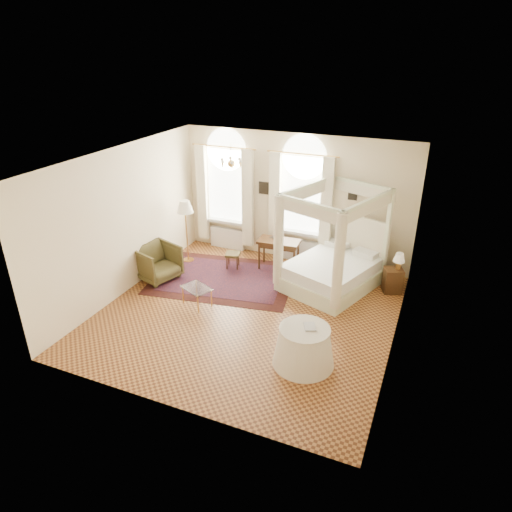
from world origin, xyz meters
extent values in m
plane|color=#A2652F|center=(0.00, 0.00, 0.00)|extent=(6.00, 6.00, 0.00)
plane|color=#F5E1BA|center=(0.00, 3.00, 1.65)|extent=(6.00, 0.00, 6.00)
plane|color=#F5E1BA|center=(0.00, -3.00, 1.65)|extent=(6.00, 0.00, 6.00)
plane|color=#F5E1BA|center=(-3.00, 0.00, 1.65)|extent=(0.00, 6.00, 6.00)
plane|color=#F5E1BA|center=(3.00, 0.00, 1.65)|extent=(0.00, 6.00, 6.00)
plane|color=white|center=(0.00, 0.00, 3.30)|extent=(6.00, 6.00, 0.00)
cube|color=white|center=(-1.90, 2.97, 1.80)|extent=(1.10, 0.04, 1.90)
cylinder|color=white|center=(-1.90, 2.97, 2.75)|extent=(1.10, 0.04, 1.10)
cube|color=white|center=(-1.90, 2.88, 0.81)|extent=(1.32, 0.24, 0.08)
cube|color=beige|center=(-2.57, 2.80, 1.55)|extent=(0.28, 0.14, 2.60)
cube|color=beige|center=(-1.23, 2.80, 1.55)|extent=(0.28, 0.14, 2.60)
cube|color=white|center=(-1.90, 2.90, 0.30)|extent=(1.00, 0.12, 0.58)
cube|color=white|center=(0.20, 2.97, 1.80)|extent=(1.10, 0.04, 1.90)
cylinder|color=white|center=(0.20, 2.97, 2.75)|extent=(1.10, 0.04, 1.10)
cube|color=white|center=(0.20, 2.88, 0.81)|extent=(1.32, 0.24, 0.08)
cube|color=beige|center=(-0.47, 2.80, 1.55)|extent=(0.28, 0.14, 2.60)
cube|color=beige|center=(0.87, 2.80, 1.55)|extent=(0.28, 0.14, 2.60)
cube|color=white|center=(0.20, 2.90, 0.30)|extent=(1.00, 0.12, 0.58)
cylinder|color=gold|center=(-0.90, 1.20, 3.10)|extent=(0.02, 0.02, 0.40)
sphere|color=gold|center=(-0.90, 1.20, 2.88)|extent=(0.16, 0.16, 0.16)
sphere|color=beige|center=(-0.68, 1.20, 2.95)|extent=(0.07, 0.07, 0.07)
sphere|color=beige|center=(-0.79, 1.39, 2.95)|extent=(0.07, 0.07, 0.07)
sphere|color=beige|center=(-1.01, 1.39, 2.95)|extent=(0.07, 0.07, 0.07)
sphere|color=beige|center=(-1.12, 1.20, 2.95)|extent=(0.07, 0.07, 0.07)
sphere|color=beige|center=(-1.01, 1.01, 2.95)|extent=(0.07, 0.07, 0.07)
sphere|color=beige|center=(-0.79, 1.01, 2.95)|extent=(0.07, 0.07, 0.07)
cube|color=black|center=(-0.85, 2.97, 1.85)|extent=(0.26, 0.03, 0.32)
cube|color=black|center=(1.45, 2.97, 1.95)|extent=(0.22, 0.03, 0.26)
cube|color=beige|center=(1.32, 1.85, 0.18)|extent=(2.32, 2.56, 0.36)
cube|color=white|center=(1.32, 1.85, 0.50)|extent=(2.19, 2.43, 0.28)
cube|color=beige|center=(1.67, 2.80, 0.90)|extent=(1.63, 0.66, 1.20)
cube|color=beige|center=(0.91, 3.05, 1.15)|extent=(0.12, 0.12, 2.31)
cube|color=beige|center=(2.40, 2.51, 1.15)|extent=(0.12, 0.12, 2.31)
cube|color=beige|center=(0.24, 1.18, 1.15)|extent=(0.12, 0.12, 2.31)
cube|color=beige|center=(1.72, 0.64, 1.15)|extent=(0.12, 0.12, 2.31)
cube|color=beige|center=(1.66, 2.78, 2.31)|extent=(1.63, 0.66, 0.08)
cube|color=beige|center=(0.98, 0.91, 2.31)|extent=(1.63, 0.66, 0.08)
cube|color=beige|center=(0.57, 2.12, 2.31)|extent=(0.80, 2.01, 0.08)
cube|color=beige|center=(2.06, 1.58, 2.31)|extent=(0.80, 2.01, 0.08)
cube|color=beige|center=(1.66, 2.78, 2.17)|extent=(1.67, 0.64, 0.28)
cube|color=beige|center=(0.98, 0.91, 2.17)|extent=(1.67, 0.64, 0.28)
cube|color=beige|center=(0.57, 2.12, 2.17)|extent=(0.78, 2.05, 0.28)
cube|color=beige|center=(2.06, 1.58, 2.17)|extent=(0.78, 2.05, 0.28)
cylinder|color=beige|center=(0.24, 1.18, 1.25)|extent=(0.22, 0.22, 2.11)
cylinder|color=beige|center=(1.72, 0.64, 1.25)|extent=(0.22, 0.22, 2.11)
cube|color=#3D2410|center=(2.70, 2.16, 0.29)|extent=(0.51, 0.49, 0.58)
cylinder|color=gold|center=(2.77, 2.21, 0.68)|extent=(0.11, 0.11, 0.19)
cone|color=beige|center=(2.77, 2.21, 0.87)|extent=(0.27, 0.27, 0.21)
cube|color=#3D2410|center=(-0.14, 2.27, 0.74)|extent=(1.07, 0.61, 0.06)
cube|color=#3D2410|center=(-0.14, 2.27, 0.65)|extent=(0.96, 0.50, 0.10)
cylinder|color=#3D2410|center=(-0.61, 2.44, 0.36)|extent=(0.05, 0.05, 0.72)
cylinder|color=#3D2410|center=(0.30, 2.50, 0.36)|extent=(0.05, 0.05, 0.72)
cylinder|color=#3D2410|center=(-0.58, 2.03, 0.36)|extent=(0.05, 0.05, 0.72)
cylinder|color=#3D2410|center=(0.32, 2.09, 0.36)|extent=(0.05, 0.05, 0.72)
imported|color=black|center=(-0.25, 2.36, 0.79)|extent=(0.35, 0.27, 0.02)
cube|color=#433A1D|center=(-1.23, 1.85, 0.37)|extent=(0.43, 0.43, 0.07)
cylinder|color=#3D2410|center=(-1.32, 1.69, 0.17)|extent=(0.04, 0.04, 0.33)
cylinder|color=#3D2410|center=(-1.07, 1.76, 0.17)|extent=(0.04, 0.04, 0.33)
cylinder|color=#3D2410|center=(-1.40, 1.94, 0.17)|extent=(0.04, 0.04, 0.33)
cylinder|color=#3D2410|center=(-1.14, 2.01, 0.17)|extent=(0.04, 0.04, 0.33)
imported|color=#453D1D|center=(-2.66, 0.60, 0.43)|extent=(1.18, 1.16, 0.86)
cube|color=silver|center=(-1.16, -0.13, 0.43)|extent=(0.77, 0.67, 0.02)
cylinder|color=gold|center=(-1.48, -0.18, 0.21)|extent=(0.03, 0.03, 0.43)
cylinder|color=gold|center=(-0.98, -0.41, 0.21)|extent=(0.03, 0.03, 0.43)
cylinder|color=gold|center=(-1.33, 0.15, 0.21)|extent=(0.03, 0.03, 0.43)
cylinder|color=gold|center=(-0.83, -0.08, 0.21)|extent=(0.03, 0.03, 0.43)
cylinder|color=gold|center=(-2.50, 1.76, 0.01)|extent=(0.29, 0.29, 0.03)
cylinder|color=gold|center=(-2.50, 1.76, 0.73)|extent=(0.04, 0.04, 1.46)
cone|color=beige|center=(-2.50, 1.76, 1.51)|extent=(0.43, 0.43, 0.31)
cube|color=#3D150E|center=(-1.18, 1.21, 0.00)|extent=(3.75, 2.96, 0.01)
cube|color=black|center=(-1.18, 1.21, 0.01)|extent=(3.14, 2.35, 0.01)
cone|color=#EFE6CF|center=(1.60, -1.15, 0.36)|extent=(1.11, 1.11, 0.71)
cylinder|color=#EFE6CF|center=(1.60, -1.15, 0.73)|extent=(0.91, 0.91, 0.04)
imported|color=black|center=(1.58, -1.13, 0.77)|extent=(0.29, 0.33, 0.03)
camera|label=1|loc=(3.39, -7.59, 5.28)|focal=32.00mm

